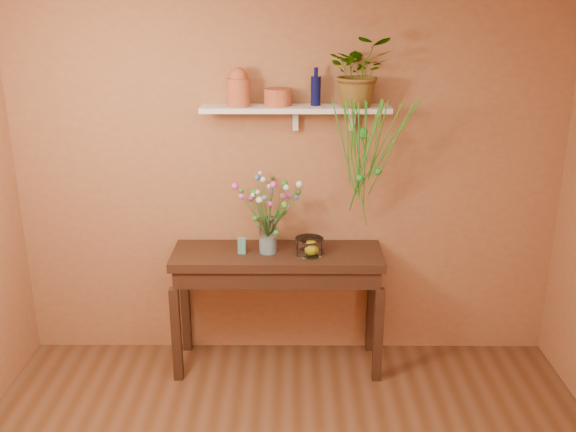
% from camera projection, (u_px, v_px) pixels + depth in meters
% --- Properties ---
extents(room, '(4.04, 4.04, 2.70)m').
position_uv_depth(room, '(286.00, 308.00, 2.78)').
color(room, brown).
rests_on(room, ground).
extents(sideboard, '(1.51, 0.48, 0.91)m').
position_uv_depth(sideboard, '(278.00, 269.00, 4.61)').
color(sideboard, '#3D2215').
rests_on(sideboard, ground).
extents(wall_shelf, '(1.30, 0.24, 0.19)m').
position_uv_depth(wall_shelf, '(297.00, 109.00, 4.37)').
color(wall_shelf, white).
rests_on(wall_shelf, room).
extents(terracotta_jug, '(0.19, 0.19, 0.26)m').
position_uv_depth(terracotta_jug, '(238.00, 88.00, 4.30)').
color(terracotta_jug, '#BA5C37').
rests_on(terracotta_jug, wall_shelf).
extents(terracotta_pot, '(0.21, 0.21, 0.12)m').
position_uv_depth(terracotta_pot, '(278.00, 97.00, 4.36)').
color(terracotta_pot, '#BA5C37').
rests_on(terracotta_pot, wall_shelf).
extents(blue_bottle, '(0.08, 0.08, 0.26)m').
position_uv_depth(blue_bottle, '(316.00, 90.00, 4.35)').
color(blue_bottle, '#080A36').
rests_on(blue_bottle, wall_shelf).
extents(spider_plant, '(0.44, 0.38, 0.47)m').
position_uv_depth(spider_plant, '(360.00, 72.00, 4.26)').
color(spider_plant, '#237F23').
rests_on(spider_plant, wall_shelf).
extents(plant_fronds, '(0.59, 0.41, 0.91)m').
position_uv_depth(plant_fronds, '(366.00, 150.00, 4.27)').
color(plant_fronds, '#237F23').
rests_on(plant_fronds, wall_shelf).
extents(glass_vase, '(0.12, 0.12, 0.26)m').
position_uv_depth(glass_vase, '(268.00, 238.00, 4.52)').
color(glass_vase, white).
rests_on(glass_vase, sideboard).
extents(bouquet, '(0.50, 0.46, 0.45)m').
position_uv_depth(bouquet, '(271.00, 198.00, 4.44)').
color(bouquet, '#386B28').
rests_on(bouquet, glass_vase).
extents(glass_bowl, '(0.20, 0.20, 0.12)m').
position_uv_depth(glass_bowl, '(309.00, 247.00, 4.50)').
color(glass_bowl, white).
rests_on(glass_bowl, sideboard).
extents(lemon, '(0.08, 0.08, 0.08)m').
position_uv_depth(lemon, '(311.00, 249.00, 4.49)').
color(lemon, gold).
rests_on(lemon, glass_bowl).
extents(carton, '(0.06, 0.04, 0.11)m').
position_uv_depth(carton, '(242.00, 246.00, 4.52)').
color(carton, teal).
rests_on(carton, sideboard).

